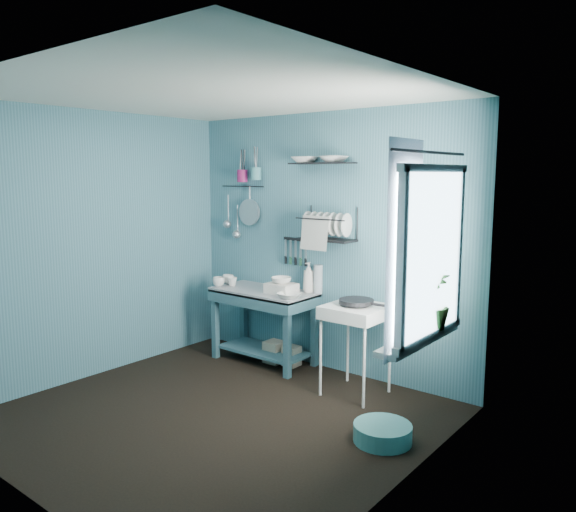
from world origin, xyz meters
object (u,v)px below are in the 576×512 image
Objects in this scene: colander at (249,212)px; potted_plant at (431,301)px; mug_left at (219,282)px; mug_mid at (232,282)px; work_counter at (264,326)px; dish_rack at (327,224)px; hotplate_stand at (356,350)px; utensil_cup_magenta at (242,176)px; storage_tin_large at (274,352)px; floor_basin at (383,433)px; wash_tub at (281,288)px; mug_right at (228,279)px; water_bottle at (318,279)px; storage_tin_small at (292,356)px; soap_bottle at (309,277)px; frying_pan at (356,301)px; utensil_cup_teal at (256,174)px.

colander is 2.65m from potted_plant.
mug_mid is (0.10, 0.10, -0.00)m from mug_left.
work_counter is 1.28m from dish_rack.
utensil_cup_magenta reaches higher than hotplate_stand.
colander is at bearing 161.02° from storage_tin_large.
utensil_cup_magenta is 3.07m from floor_basin.
work_counter is 4.84× the size of storage_tin_large.
utensil_cup_magenta reaches higher than wash_tub.
wash_tub reaches higher than mug_right.
mug_left is 1.36m from dish_rack.
mug_mid is 1.12m from utensil_cup_magenta.
mug_mid is at bearing 166.85° from potted_plant.
water_bottle reaches higher than storage_tin_large.
storage_tin_small is (-0.89, 0.23, -0.30)m from hotplate_stand.
utensil_cup_magenta is (-0.07, 0.25, 1.09)m from mug_mid.
mug_left and mug_right have the same top height.
mug_right is 0.75m from wash_tub.
storage_tin_large is (0.58, 0.21, -0.69)m from mug_left.
dish_rack is at bearing 8.45° from storage_tin_large.
floor_basin is at bearing -26.08° from wash_tub.
mug_mid is (-0.38, -0.06, 0.42)m from work_counter.
work_counter reaches higher than storage_tin_large.
hotplate_stand is (1.69, -0.15, -0.41)m from mug_right.
mug_left is 0.56× the size of storage_tin_large.
wash_tub is 1.27× the size of storage_tin_large.
mug_left is at bearing 164.71° from floor_basin.
hotplate_stand is 2.83× the size of colander.
work_counter is at bearing 171.31° from hotplate_stand.
wash_tub reaches higher than hotplate_stand.
frying_pan is (0.77, -0.35, -0.07)m from soap_bottle.
floor_basin is (0.63, -0.64, -0.33)m from hotplate_stand.
soap_bottle is at bearing 144.78° from floor_basin.
water_bottle is at bearing 161.30° from dish_rack.
work_counter is 0.42m from storage_tin_small.
wash_tub is at bearing -150.39° from dish_rack.
storage_tin_large is 1.92m from floor_basin.
wash_tub is at bearing -138.37° from water_bottle.
utensil_cup_magenta is at bearing 166.12° from storage_tin_large.
potted_plant reaches higher than storage_tin_small.
storage_tin_small is at bearing 11.63° from mug_mid.
utensil_cup_teal is (-0.67, -0.01, 1.02)m from soap_bottle.
soap_bottle is 0.10m from water_bottle.
storage_tin_large is at bearing 160.94° from potted_plant.
mug_left is 1.19m from utensil_cup_teal.
water_bottle is 0.64× the size of potted_plant.
work_counter is at bearing 156.57° from floor_basin.
water_bottle reaches higher than wash_tub.
mug_left is 0.81m from colander.
dish_rack reaches higher than floor_basin.
utensil_cup_teal is 2.95m from floor_basin.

